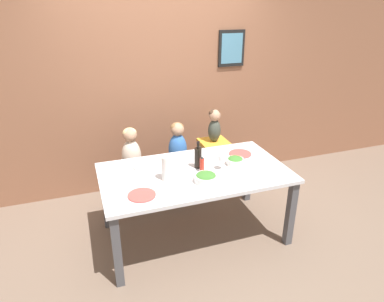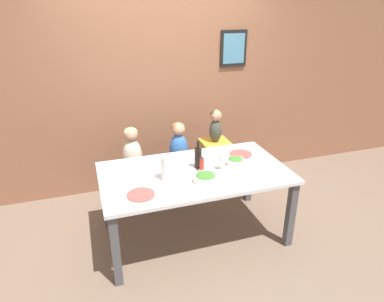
{
  "view_description": "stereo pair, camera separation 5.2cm",
  "coord_description": "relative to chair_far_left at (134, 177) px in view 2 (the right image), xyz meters",
  "views": [
    {
      "loc": [
        -0.97,
        -2.72,
        2.22
      ],
      "look_at": [
        0.0,
        0.07,
        0.91
      ],
      "focal_mm": 32.0,
      "sensor_mm": 36.0,
      "label": 1
    },
    {
      "loc": [
        -0.92,
        -2.74,
        2.22
      ],
      "look_at": [
        0.0,
        0.07,
        0.91
      ],
      "focal_mm": 32.0,
      "sensor_mm": 36.0,
      "label": 2
    }
  ],
  "objects": [
    {
      "name": "condiment_bottle_hot_sauce",
      "position": [
        0.54,
        -0.77,
        0.43
      ],
      "size": [
        0.04,
        0.04,
        0.16
      ],
      "color": "red",
      "rests_on": "dining_table"
    },
    {
      "name": "person_child_left",
      "position": [
        0.0,
        0.0,
        0.33
      ],
      "size": [
        0.21,
        0.2,
        0.52
      ],
      "color": "beige",
      "rests_on": "chair_far_left"
    },
    {
      "name": "person_baby_right",
      "position": [
        0.99,
        0.0,
        0.53
      ],
      "size": [
        0.15,
        0.14,
        0.39
      ],
      "color": "#3D4238",
      "rests_on": "chair_right_highchair"
    },
    {
      "name": "salad_bowl_large",
      "position": [
        0.51,
        -0.96,
        0.4
      ],
      "size": [
        0.21,
        0.21,
        0.08
      ],
      "color": "white",
      "rests_on": "dining_table"
    },
    {
      "name": "ground_plane",
      "position": [
        0.48,
        -0.74,
        -0.37
      ],
      "size": [
        14.0,
        14.0,
        0.0
      ],
      "primitive_type": "plane",
      "color": "#705B4C"
    },
    {
      "name": "chair_far_left",
      "position": [
        0.0,
        0.0,
        0.0
      ],
      "size": [
        0.39,
        0.38,
        0.44
      ],
      "color": "silver",
      "rests_on": "ground_plane"
    },
    {
      "name": "wall_back",
      "position": [
        0.48,
        0.5,
        0.98
      ],
      "size": [
        10.0,
        0.09,
        2.7
      ],
      "color": "#8E5B42",
      "rests_on": "ground_plane"
    },
    {
      "name": "dining_table",
      "position": [
        0.48,
        -0.74,
        0.27
      ],
      "size": [
        1.77,
        0.99,
        0.73
      ],
      "color": "silver",
      "rests_on": "ground_plane"
    },
    {
      "name": "dinner_plate_back_left",
      "position": [
        0.05,
        -0.48,
        0.36
      ],
      "size": [
        0.23,
        0.23,
        0.01
      ],
      "color": "silver",
      "rests_on": "dining_table"
    },
    {
      "name": "chair_far_center",
      "position": [
        0.53,
        0.0,
        0.0
      ],
      "size": [
        0.39,
        0.38,
        0.44
      ],
      "color": "silver",
      "rests_on": "ground_plane"
    },
    {
      "name": "dinner_plate_front_left",
      "position": [
        -0.09,
        -1.01,
        0.36
      ],
      "size": [
        0.23,
        0.23,
        0.01
      ],
      "color": "#D14C47",
      "rests_on": "dining_table"
    },
    {
      "name": "chair_right_highchair",
      "position": [
        0.99,
        0.0,
        0.16
      ],
      "size": [
        0.33,
        0.33,
        0.68
      ],
      "color": "silver",
      "rests_on": "ground_plane"
    },
    {
      "name": "dinner_plate_back_right",
      "position": [
        1.06,
        -0.53,
        0.36
      ],
      "size": [
        0.23,
        0.23,
        0.01
      ],
      "color": "#D14C47",
      "rests_on": "dining_table"
    },
    {
      "name": "paper_towel_roll",
      "position": [
        0.19,
        -0.81,
        0.47
      ],
      "size": [
        0.11,
        0.11,
        0.23
      ],
      "color": "white",
      "rests_on": "dining_table"
    },
    {
      "name": "wine_glass_near",
      "position": [
        0.74,
        -0.78,
        0.47
      ],
      "size": [
        0.07,
        0.07,
        0.16
      ],
      "color": "white",
      "rests_on": "dining_table"
    },
    {
      "name": "salad_bowl_small",
      "position": [
        0.9,
        -0.73,
        0.4
      ],
      "size": [
        0.17,
        0.17,
        0.08
      ],
      "color": "white",
      "rests_on": "dining_table"
    },
    {
      "name": "wine_bottle",
      "position": [
        0.54,
        -0.67,
        0.47
      ],
      "size": [
        0.07,
        0.07,
        0.27
      ],
      "color": "black",
      "rests_on": "dining_table"
    },
    {
      "name": "person_child_center",
      "position": [
        0.53,
        0.0,
        0.33
      ],
      "size": [
        0.21,
        0.2,
        0.52
      ],
      "color": "#3366B2",
      "rests_on": "chair_far_center"
    }
  ]
}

